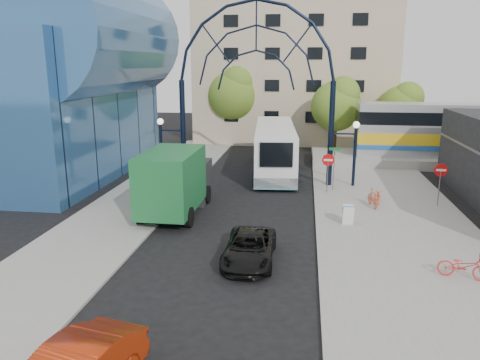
# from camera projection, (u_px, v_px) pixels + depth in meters

# --- Properties ---
(ground) EXTENTS (120.00, 120.00, 0.00)m
(ground) POSITION_uv_depth(u_px,v_px,m) (218.00, 270.00, 18.83)
(ground) COLOR black
(ground) RESTS_ON ground
(sidewalk_east) EXTENTS (8.00, 56.00, 0.12)m
(sidewalk_east) POSITION_uv_depth(u_px,v_px,m) (404.00, 242.00, 21.59)
(sidewalk_east) COLOR gray
(sidewalk_east) RESTS_ON ground
(plaza_west) EXTENTS (5.00, 50.00, 0.12)m
(plaza_west) POSITION_uv_depth(u_px,v_px,m) (121.00, 215.00, 25.45)
(plaza_west) COLOR gray
(plaza_west) RESTS_ON ground
(gateway_arch) EXTENTS (13.64, 0.44, 12.10)m
(gateway_arch) POSITION_uv_depth(u_px,v_px,m) (256.00, 56.00, 30.21)
(gateway_arch) COLOR black
(gateway_arch) RESTS_ON ground
(stop_sign) EXTENTS (0.80, 0.07, 2.50)m
(stop_sign) POSITION_uv_depth(u_px,v_px,m) (328.00, 164.00, 29.24)
(stop_sign) COLOR slate
(stop_sign) RESTS_ON sidewalk_east
(do_not_enter_sign) EXTENTS (0.76, 0.07, 2.48)m
(do_not_enter_sign) POSITION_uv_depth(u_px,v_px,m) (441.00, 174.00, 26.49)
(do_not_enter_sign) COLOR slate
(do_not_enter_sign) RESTS_ON sidewalk_east
(street_name_sign) EXTENTS (0.70, 0.70, 2.80)m
(street_name_sign) POSITION_uv_depth(u_px,v_px,m) (334.00, 160.00, 29.73)
(street_name_sign) COLOR slate
(street_name_sign) RESTS_ON sidewalk_east
(sandwich_board) EXTENTS (0.55, 0.61, 0.99)m
(sandwich_board) POSITION_uv_depth(u_px,v_px,m) (348.00, 213.00, 23.65)
(sandwich_board) COLOR white
(sandwich_board) RESTS_ON sidewalk_east
(transit_hall) EXTENTS (16.50, 18.00, 14.50)m
(transit_hall) POSITION_uv_depth(u_px,v_px,m) (46.00, 83.00, 33.67)
(transit_hall) COLOR #305E93
(transit_hall) RESTS_ON ground
(apartment_block) EXTENTS (20.00, 12.10, 14.00)m
(apartment_block) POSITION_uv_depth(u_px,v_px,m) (295.00, 74.00, 50.47)
(apartment_block) COLOR #CBB88D
(apartment_block) RESTS_ON ground
(tree_north_a) EXTENTS (4.48, 4.48, 7.00)m
(tree_north_a) POSITION_uv_depth(u_px,v_px,m) (338.00, 103.00, 41.81)
(tree_north_a) COLOR #382314
(tree_north_a) RESTS_ON ground
(tree_north_b) EXTENTS (5.12, 5.12, 8.00)m
(tree_north_b) POSITION_uv_depth(u_px,v_px,m) (234.00, 92.00, 46.83)
(tree_north_b) COLOR #382314
(tree_north_b) RESTS_ON ground
(tree_north_c) EXTENTS (4.16, 4.16, 6.50)m
(tree_north_c) POSITION_uv_depth(u_px,v_px,m) (402.00, 106.00, 43.01)
(tree_north_c) COLOR #382314
(tree_north_c) RESTS_ON ground
(city_bus) EXTENTS (3.85, 12.98, 3.52)m
(city_bus) POSITION_uv_depth(u_px,v_px,m) (275.00, 148.00, 35.64)
(city_bus) COLOR white
(city_bus) RESTS_ON ground
(green_truck) EXTENTS (2.83, 7.21, 3.63)m
(green_truck) POSITION_uv_depth(u_px,v_px,m) (176.00, 181.00, 25.66)
(green_truck) COLOR black
(green_truck) RESTS_ON ground
(black_suv) EXTENTS (2.06, 4.41, 1.22)m
(black_suv) POSITION_uv_depth(u_px,v_px,m) (250.00, 248.00, 19.47)
(black_suv) COLOR black
(black_suv) RESTS_ON ground
(bike_near_a) EXTENTS (0.73, 1.68, 0.86)m
(bike_near_a) POSITION_uv_depth(u_px,v_px,m) (379.00, 195.00, 27.47)
(bike_near_a) COLOR orange
(bike_near_a) RESTS_ON sidewalk_east
(bike_near_b) EXTENTS (0.75, 1.71, 0.99)m
(bike_near_b) POSITION_uv_depth(u_px,v_px,m) (373.00, 198.00, 26.67)
(bike_near_b) COLOR #CC4728
(bike_near_b) RESTS_ON sidewalk_east
(bike_far_a) EXTENTS (1.97, 1.11, 0.98)m
(bike_far_a) POSITION_uv_depth(u_px,v_px,m) (464.00, 266.00, 17.72)
(bike_far_a) COLOR red
(bike_far_a) RESTS_ON sidewalk_east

